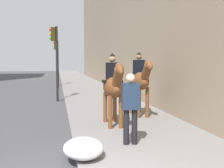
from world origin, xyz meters
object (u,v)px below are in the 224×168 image
(traffic_light_far_curb, at_px, (57,56))
(traffic_light_near_curb, at_px, (55,52))
(pedestrian_greeting, at_px, (130,104))
(mounted_horse_near, at_px, (113,86))
(mounted_horse_far, at_px, (140,80))

(traffic_light_far_curb, bearing_deg, traffic_light_near_curb, 179.55)
(pedestrian_greeting, bearing_deg, mounted_horse_near, 6.33)
(mounted_horse_far, xyz_separation_m, pedestrian_greeting, (-3.27, 1.26, -0.34))
(traffic_light_near_curb, bearing_deg, traffic_light_far_curb, -0.45)
(mounted_horse_near, relative_size, pedestrian_greeting, 1.32)
(mounted_horse_near, distance_m, mounted_horse_far, 1.83)
(mounted_horse_near, relative_size, traffic_light_near_curb, 0.57)
(mounted_horse_far, relative_size, traffic_light_far_curb, 0.60)
(mounted_horse_near, xyz_separation_m, traffic_light_far_curb, (15.34, 1.71, 1.26))
(mounted_horse_near, relative_size, mounted_horse_far, 0.96)
(mounted_horse_near, xyz_separation_m, pedestrian_greeting, (-1.96, -0.01, -0.26))
(pedestrian_greeting, xyz_separation_m, traffic_light_near_curb, (8.34, 1.79, 1.54))
(mounted_horse_near, bearing_deg, traffic_light_near_curb, -163.83)
(pedestrian_greeting, xyz_separation_m, traffic_light_far_curb, (17.30, 1.72, 1.52))
(pedestrian_greeting, distance_m, traffic_light_far_curb, 17.45)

